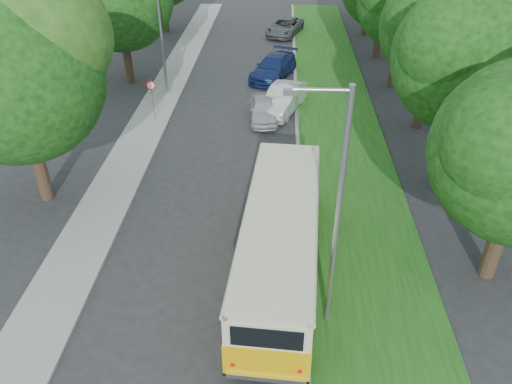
# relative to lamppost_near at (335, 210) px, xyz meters

# --- Properties ---
(ground) EXTENTS (120.00, 120.00, 0.00)m
(ground) POSITION_rel_lamppost_near_xyz_m (-4.21, 2.50, -4.37)
(ground) COLOR #29292C
(ground) RESTS_ON ground
(curb) EXTENTS (0.20, 70.00, 0.15)m
(curb) POSITION_rel_lamppost_near_xyz_m (-0.61, 7.50, -4.29)
(curb) COLOR gray
(curb) RESTS_ON ground
(grass_verge) EXTENTS (4.50, 70.00, 0.13)m
(grass_verge) POSITION_rel_lamppost_near_xyz_m (1.74, 7.50, -4.30)
(grass_verge) COLOR #1B4F15
(grass_verge) RESTS_ON ground
(sidewalk) EXTENTS (2.20, 70.00, 0.12)m
(sidewalk) POSITION_rel_lamppost_near_xyz_m (-9.01, 7.50, -4.31)
(sidewalk) COLOR gray
(sidewalk) RESTS_ON ground
(lamppost_near) EXTENTS (1.71, 0.16, 8.00)m
(lamppost_near) POSITION_rel_lamppost_near_xyz_m (0.00, 0.00, 0.00)
(lamppost_near) COLOR gray
(lamppost_near) RESTS_ON ground
(lamppost_far) EXTENTS (1.71, 0.16, 7.50)m
(lamppost_far) POSITION_rel_lamppost_near_xyz_m (-8.91, 18.50, -0.25)
(lamppost_far) COLOR gray
(lamppost_far) RESTS_ON ground
(warning_sign) EXTENTS (0.56, 0.10, 2.50)m
(warning_sign) POSITION_rel_lamppost_near_xyz_m (-8.71, 14.48, -2.66)
(warning_sign) COLOR gray
(warning_sign) RESTS_ON ground
(vintage_bus) EXTENTS (3.09, 9.75, 2.85)m
(vintage_bus) POSITION_rel_lamppost_near_xyz_m (-1.46, 2.09, -2.94)
(vintage_bus) COLOR #F5B607
(vintage_bus) RESTS_ON ground
(car_silver) EXTENTS (1.84, 3.86, 1.27)m
(car_silver) POSITION_rel_lamppost_near_xyz_m (-2.54, 15.01, -3.73)
(car_silver) COLOR #BBBBC0
(car_silver) RESTS_ON ground
(car_white) EXTENTS (3.05, 4.89, 1.52)m
(car_white) POSITION_rel_lamppost_near_xyz_m (-1.42, 16.24, -3.61)
(car_white) COLOR silver
(car_white) RESTS_ON ground
(car_blue) EXTENTS (3.64, 5.49, 1.48)m
(car_blue) POSITION_rel_lamppost_near_xyz_m (-2.10, 21.75, -3.63)
(car_blue) COLOR navy
(car_blue) RESTS_ON ground
(car_grey) EXTENTS (3.60, 5.36, 1.37)m
(car_grey) POSITION_rel_lamppost_near_xyz_m (-1.37, 32.05, -3.69)
(car_grey) COLOR #54565C
(car_grey) RESTS_ON ground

